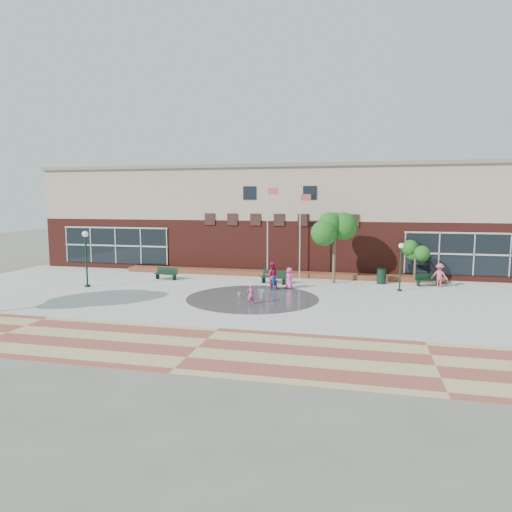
% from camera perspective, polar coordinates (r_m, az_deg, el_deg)
% --- Properties ---
extents(ground, '(120.00, 120.00, 0.00)m').
position_cam_1_polar(ground, '(26.27, -1.98, -6.69)').
color(ground, '#666056').
rests_on(ground, ground).
extents(plaza_concrete, '(46.00, 18.00, 0.01)m').
position_cam_1_polar(plaza_concrete, '(30.05, 0.00, -4.92)').
color(plaza_concrete, '#A8A8A0').
rests_on(plaza_concrete, ground).
extents(paver_band, '(46.00, 6.00, 0.01)m').
position_cam_1_polar(paver_band, '(19.85, -7.31, -11.31)').
color(paver_band, brown).
rests_on(paver_band, ground).
extents(splash_pad, '(8.40, 8.40, 0.01)m').
position_cam_1_polar(splash_pad, '(29.10, -0.45, -5.32)').
color(splash_pad, '#383A3D').
rests_on(splash_pad, ground).
extents(library_building, '(44.40, 10.40, 9.20)m').
position_cam_1_polar(library_building, '(42.67, 4.10, 4.89)').
color(library_building, '#531E17').
rests_on(library_building, ground).
extents(flower_bed, '(26.00, 1.20, 0.40)m').
position_cam_1_polar(flower_bed, '(37.37, 2.63, -2.56)').
color(flower_bed, maroon).
rests_on(flower_bed, ground).
extents(flagpole_left, '(0.89, 0.14, 7.53)m').
position_cam_1_polar(flagpole_left, '(35.18, 1.52, 3.72)').
color(flagpole_left, white).
rests_on(flagpole_left, ground).
extents(flagpole_right, '(0.86, 0.23, 7.07)m').
position_cam_1_polar(flagpole_right, '(35.39, 5.59, 3.31)').
color(flagpole_right, white).
rests_on(flagpole_right, ground).
extents(lamp_left, '(0.43, 0.43, 4.04)m').
position_cam_1_polar(lamp_left, '(34.61, -20.48, 0.42)').
color(lamp_left, black).
rests_on(lamp_left, ground).
extents(lamp_right, '(0.35, 0.35, 3.32)m').
position_cam_1_polar(lamp_right, '(32.51, 17.62, -0.66)').
color(lamp_right, black).
rests_on(lamp_right, ground).
extents(bench_left, '(1.90, 0.78, 0.93)m').
position_cam_1_polar(bench_left, '(36.49, -11.19, -2.45)').
color(bench_left, black).
rests_on(bench_left, ground).
extents(bench_mid, '(2.09, 1.09, 1.01)m').
position_cam_1_polar(bench_mid, '(34.05, 2.23, -2.95)').
color(bench_mid, black).
rests_on(bench_mid, ground).
extents(bench_right, '(1.85, 1.05, 0.90)m').
position_cam_1_polar(bench_right, '(35.39, 20.70, -3.08)').
color(bench_right, black).
rests_on(bench_right, ground).
extents(trash_can, '(0.72, 0.72, 1.18)m').
position_cam_1_polar(trash_can, '(35.21, 15.42, -2.42)').
color(trash_can, black).
rests_on(trash_can, ground).
extents(tree_mid, '(3.24, 3.24, 5.47)m').
position_cam_1_polar(tree_mid, '(34.31, 9.81, 3.18)').
color(tree_mid, '#433628').
rests_on(tree_mid, ground).
extents(tree_small_right, '(2.00, 2.00, 3.43)m').
position_cam_1_polar(tree_small_right, '(36.39, 19.33, 0.76)').
color(tree_small_right, '#433628').
rests_on(tree_small_right, ground).
extents(water_jet_a, '(0.40, 0.40, 0.78)m').
position_cam_1_polar(water_jet_a, '(27.88, 0.59, -5.87)').
color(water_jet_a, white).
rests_on(water_jet_a, ground).
extents(water_jet_b, '(0.18, 0.18, 0.41)m').
position_cam_1_polar(water_jet_b, '(28.93, -2.15, -5.40)').
color(water_jet_b, white).
rests_on(water_jet_b, ground).
extents(child_splash, '(0.53, 0.45, 1.22)m').
position_cam_1_polar(child_splash, '(27.33, -0.64, -4.83)').
color(child_splash, '#C63F84').
rests_on(child_splash, ground).
extents(adult_red, '(1.11, 0.98, 1.94)m').
position_cam_1_polar(adult_red, '(31.83, 2.01, -2.48)').
color(adult_red, '#B11A3C').
rests_on(adult_red, ground).
extents(adult_pink, '(0.88, 0.81, 1.51)m').
position_cam_1_polar(adult_pink, '(32.11, 4.19, -2.79)').
color(adult_pink, '#E4488C').
rests_on(adult_pink, ground).
extents(child_blue, '(0.64, 0.27, 1.08)m').
position_cam_1_polar(child_blue, '(31.42, 2.23, -3.40)').
color(child_blue, '#164AB2').
rests_on(child_blue, ground).
extents(person_bench, '(1.27, 0.98, 1.72)m').
position_cam_1_polar(person_bench, '(35.13, 21.97, -2.27)').
color(person_bench, '#CC4A64').
rests_on(person_bench, ground).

